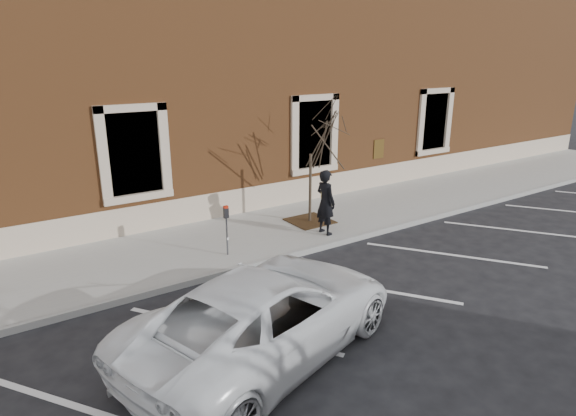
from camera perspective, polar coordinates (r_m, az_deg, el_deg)
ground at (r=12.45m, az=1.55°, el=-5.53°), size 120.00×120.00×0.00m
sidewalk_near at (r=13.78m, az=-2.67°, el=-2.88°), size 40.00×3.50×0.15m
curb_near at (r=12.38m, az=1.68°, el=-5.28°), size 40.00×0.12×0.15m
parking_stripes at (r=10.90m, az=8.34°, el=-9.21°), size 28.00×4.40×0.01m
building_civic at (r=18.34m, az=-12.94°, el=14.33°), size 40.00×8.62×8.00m
man at (r=13.22m, az=4.47°, el=0.70°), size 0.48×0.69×1.82m
parking_meter at (r=11.83m, az=-7.32°, el=-1.55°), size 0.12×0.09×1.27m
tree_grate at (r=14.44m, az=2.59°, el=-1.53°), size 1.20×1.20×0.03m
sapling at (r=13.82m, az=2.74°, el=8.69°), size 2.24×2.24×3.73m
white_truck at (r=8.30m, az=-2.57°, el=-12.34°), size 5.79×3.93×1.47m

